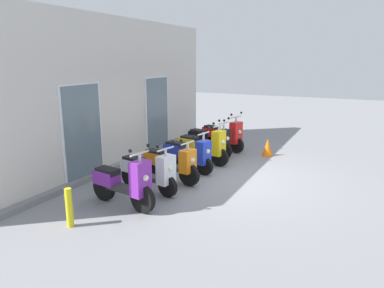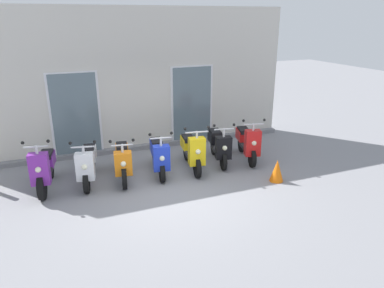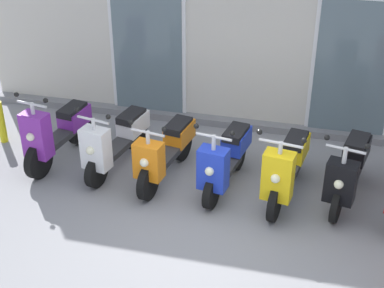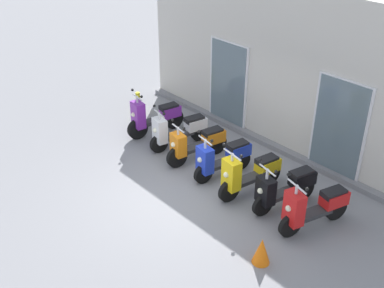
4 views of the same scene
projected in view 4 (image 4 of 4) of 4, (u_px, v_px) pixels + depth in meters
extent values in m
plane|color=gray|center=(187.00, 192.00, 10.29)|extent=(40.00, 40.00, 0.00)
cube|color=beige|center=(286.00, 71.00, 11.10)|extent=(9.08, 0.30, 3.90)
cube|color=slate|center=(272.00, 145.00, 11.90)|extent=(9.08, 0.20, 0.12)
cube|color=silver|center=(228.00, 84.00, 12.47)|extent=(1.30, 0.04, 2.30)
cube|color=slate|center=(228.00, 85.00, 12.46)|extent=(1.18, 0.02, 2.22)
cube|color=silver|center=(339.00, 129.00, 10.34)|extent=(1.30, 0.04, 2.30)
cube|color=slate|center=(338.00, 129.00, 10.33)|extent=(1.18, 0.02, 2.22)
cylinder|color=black|center=(138.00, 129.00, 12.20)|extent=(0.20, 0.55, 0.54)
cylinder|color=black|center=(174.00, 119.00, 12.71)|extent=(0.20, 0.55, 0.54)
cube|color=#2D2D30|center=(156.00, 120.00, 12.40)|extent=(0.36, 0.70, 0.09)
cube|color=purple|center=(138.00, 115.00, 12.02)|extent=(0.41, 0.30, 0.67)
sphere|color=#F2EFCC|center=(133.00, 115.00, 11.94)|extent=(0.12, 0.12, 0.12)
cube|color=purple|center=(170.00, 111.00, 12.54)|extent=(0.38, 0.56, 0.28)
cube|color=black|center=(169.00, 107.00, 12.45)|extent=(0.33, 0.52, 0.11)
cylinder|color=silver|center=(137.00, 100.00, 11.82)|extent=(0.06, 0.06, 0.19)
cylinder|color=silver|center=(137.00, 97.00, 11.78)|extent=(0.48, 0.11, 0.04)
sphere|color=black|center=(141.00, 97.00, 11.56)|extent=(0.07, 0.07, 0.07)
sphere|color=black|center=(132.00, 90.00, 11.90)|extent=(0.07, 0.07, 0.07)
cylinder|color=black|center=(159.00, 144.00, 11.63)|extent=(0.20, 0.47, 0.45)
cylinder|color=black|center=(199.00, 132.00, 12.14)|extent=(0.20, 0.47, 0.45)
cube|color=#2D2D30|center=(179.00, 134.00, 11.84)|extent=(0.39, 0.75, 0.09)
cube|color=white|center=(160.00, 130.00, 11.47)|extent=(0.42, 0.31, 0.60)
sphere|color=#F2EFCC|center=(155.00, 130.00, 11.39)|extent=(0.12, 0.12, 0.12)
cube|color=white|center=(196.00, 124.00, 11.96)|extent=(0.40, 0.57, 0.28)
cube|color=black|center=(194.00, 119.00, 11.87)|extent=(0.35, 0.52, 0.11)
cylinder|color=silver|center=(159.00, 116.00, 11.28)|extent=(0.06, 0.06, 0.19)
cylinder|color=silver|center=(159.00, 114.00, 11.25)|extent=(0.49, 0.13, 0.04)
sphere|color=black|center=(164.00, 114.00, 11.01)|extent=(0.07, 0.07, 0.07)
sphere|color=black|center=(154.00, 106.00, 11.38)|extent=(0.07, 0.07, 0.07)
cylinder|color=black|center=(177.00, 157.00, 11.04)|extent=(0.19, 0.53, 0.52)
cylinder|color=black|center=(217.00, 144.00, 11.57)|extent=(0.19, 0.53, 0.52)
cube|color=#2D2D30|center=(197.00, 147.00, 11.25)|extent=(0.37, 0.73, 0.09)
cube|color=orange|center=(178.00, 145.00, 10.90)|extent=(0.41, 0.30, 0.52)
sphere|color=#F2EFCC|center=(173.00, 145.00, 10.82)|extent=(0.12, 0.12, 0.12)
cube|color=orange|center=(214.00, 136.00, 11.40)|extent=(0.38, 0.56, 0.28)
cube|color=black|center=(212.00, 132.00, 11.31)|extent=(0.34, 0.52, 0.11)
cylinder|color=silver|center=(178.00, 131.00, 10.73)|extent=(0.06, 0.06, 0.20)
cylinder|color=silver|center=(178.00, 128.00, 10.69)|extent=(0.48, 0.12, 0.04)
sphere|color=black|center=(184.00, 128.00, 10.46)|extent=(0.07, 0.07, 0.07)
sphere|color=black|center=(172.00, 120.00, 10.82)|extent=(0.07, 0.07, 0.07)
cylinder|color=black|center=(203.00, 174.00, 10.50)|extent=(0.18, 0.46, 0.45)
cylinder|color=black|center=(241.00, 160.00, 10.99)|extent=(0.18, 0.46, 0.45)
cube|color=#2D2D30|center=(223.00, 163.00, 10.70)|extent=(0.36, 0.69, 0.09)
cube|color=#1E38C6|center=(205.00, 160.00, 10.34)|extent=(0.41, 0.30, 0.58)
sphere|color=#F2EFCC|center=(200.00, 160.00, 10.26)|extent=(0.12, 0.12, 0.12)
cube|color=#1E38C6|center=(239.00, 150.00, 10.80)|extent=(0.38, 0.56, 0.28)
cube|color=black|center=(237.00, 145.00, 10.71)|extent=(0.34, 0.52, 0.11)
cylinder|color=silver|center=(205.00, 144.00, 10.15)|extent=(0.06, 0.06, 0.23)
cylinder|color=silver|center=(205.00, 140.00, 10.10)|extent=(0.48, 0.12, 0.04)
sphere|color=black|center=(212.00, 141.00, 9.88)|extent=(0.07, 0.07, 0.07)
sphere|color=black|center=(199.00, 132.00, 10.23)|extent=(0.07, 0.07, 0.07)
cylinder|color=black|center=(229.00, 191.00, 9.91)|extent=(0.17, 0.51, 0.50)
cylinder|color=black|center=(270.00, 174.00, 10.45)|extent=(0.17, 0.51, 0.50)
cube|color=#2D2D30|center=(250.00, 178.00, 10.13)|extent=(0.36, 0.73, 0.09)
cube|color=yellow|center=(231.00, 174.00, 9.73)|extent=(0.41, 0.29, 0.66)
sphere|color=#F2EFCC|center=(226.00, 175.00, 9.65)|extent=(0.12, 0.12, 0.12)
cube|color=yellow|center=(268.00, 165.00, 10.26)|extent=(0.37, 0.56, 0.28)
cube|color=black|center=(267.00, 160.00, 10.18)|extent=(0.33, 0.51, 0.11)
cylinder|color=silver|center=(232.00, 158.00, 9.53)|extent=(0.06, 0.06, 0.18)
cylinder|color=silver|center=(232.00, 155.00, 9.49)|extent=(0.55, 0.12, 0.04)
sphere|color=black|center=(241.00, 156.00, 9.25)|extent=(0.07, 0.07, 0.07)
sphere|color=black|center=(224.00, 144.00, 9.64)|extent=(0.07, 0.07, 0.07)
cylinder|color=black|center=(263.00, 205.00, 9.51)|extent=(0.18, 0.47, 0.47)
cylinder|color=black|center=(304.00, 189.00, 9.98)|extent=(0.18, 0.47, 0.47)
cube|color=#2D2D30|center=(285.00, 193.00, 9.69)|extent=(0.40, 0.71, 0.09)
cube|color=black|center=(266.00, 191.00, 9.36)|extent=(0.42, 0.32, 0.56)
sphere|color=#F2EFCC|center=(260.00, 191.00, 9.28)|extent=(0.12, 0.12, 0.12)
cube|color=black|center=(302.00, 178.00, 9.78)|extent=(0.40, 0.57, 0.28)
cube|color=black|center=(302.00, 173.00, 9.69)|extent=(0.36, 0.52, 0.11)
cylinder|color=silver|center=(267.00, 174.00, 9.17)|extent=(0.06, 0.06, 0.24)
cylinder|color=silver|center=(268.00, 170.00, 9.12)|extent=(0.49, 0.14, 0.04)
sphere|color=black|center=(276.00, 172.00, 8.88)|extent=(0.07, 0.07, 0.07)
sphere|color=black|center=(260.00, 160.00, 9.25)|extent=(0.07, 0.07, 0.07)
cylinder|color=black|center=(290.00, 225.00, 8.96)|extent=(0.22, 0.49, 0.49)
cylinder|color=black|center=(336.00, 209.00, 9.39)|extent=(0.22, 0.49, 0.49)
cube|color=#2D2D30|center=(314.00, 213.00, 9.12)|extent=(0.43, 0.73, 0.09)
cube|color=red|center=(294.00, 208.00, 8.78)|extent=(0.43, 0.33, 0.66)
sphere|color=#F2EFCC|center=(289.00, 208.00, 8.71)|extent=(0.12, 0.12, 0.12)
cube|color=red|center=(334.00, 198.00, 9.21)|extent=(0.43, 0.58, 0.28)
cube|color=black|center=(334.00, 193.00, 9.12)|extent=(0.38, 0.53, 0.11)
cylinder|color=silver|center=(297.00, 190.00, 8.57)|extent=(0.06, 0.06, 0.20)
cylinder|color=silver|center=(297.00, 186.00, 8.53)|extent=(0.51, 0.17, 0.04)
sphere|color=black|center=(307.00, 189.00, 8.28)|extent=(0.07, 0.07, 0.07)
sphere|color=black|center=(289.00, 174.00, 8.69)|extent=(0.07, 0.07, 0.07)
cone|color=orange|center=(262.00, 251.00, 8.34)|extent=(0.32, 0.32, 0.52)
cylinder|color=yellow|center=(138.00, 104.00, 13.30)|extent=(0.12, 0.12, 0.70)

